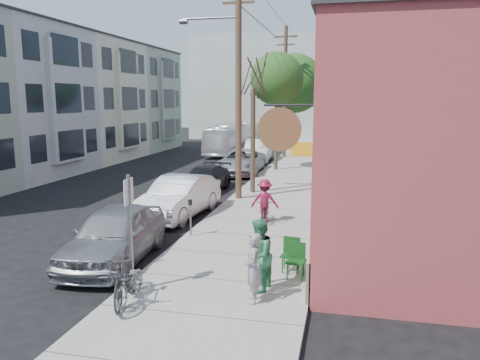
% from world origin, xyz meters
% --- Properties ---
extents(ground, '(120.00, 120.00, 0.00)m').
position_xyz_m(ground, '(0.00, 0.00, 0.00)').
color(ground, black).
extents(sidewalk, '(4.50, 58.00, 0.15)m').
position_xyz_m(sidewalk, '(4.25, 11.00, 0.07)').
color(sidewalk, '#9B988F').
rests_on(sidewalk, ground).
extents(cafe_building, '(6.60, 20.20, 6.61)m').
position_xyz_m(cafe_building, '(8.99, 4.99, 3.30)').
color(cafe_building, '#99393A').
rests_on(cafe_building, ground).
extents(apartment_row, '(6.30, 32.00, 9.00)m').
position_xyz_m(apartment_row, '(-11.85, 14.00, 4.50)').
color(apartment_row, '#9EAA90').
rests_on(apartment_row, ground).
extents(end_cap_building, '(18.00, 8.00, 12.00)m').
position_xyz_m(end_cap_building, '(-2.00, 42.00, 6.00)').
color(end_cap_building, '#B8B9B3').
rests_on(end_cap_building, ground).
extents(sign_post, '(0.07, 0.45, 2.80)m').
position_xyz_m(sign_post, '(2.35, -5.12, 1.83)').
color(sign_post, slate).
rests_on(sign_post, sidewalk).
extents(parking_meter_near, '(0.14, 0.14, 1.24)m').
position_xyz_m(parking_meter_near, '(2.25, -0.52, 0.98)').
color(parking_meter_near, slate).
rests_on(parking_meter_near, sidewalk).
extents(parking_meter_far, '(0.14, 0.14, 1.24)m').
position_xyz_m(parking_meter_far, '(2.25, 10.42, 0.98)').
color(parking_meter_far, slate).
rests_on(parking_meter_far, sidewalk).
extents(utility_pole_near, '(3.57, 0.28, 10.00)m').
position_xyz_m(utility_pole_near, '(2.39, 5.75, 5.41)').
color(utility_pole_near, '#503A28').
rests_on(utility_pole_near, sidewalk).
extents(utility_pole_far, '(1.80, 0.28, 10.00)m').
position_xyz_m(utility_pole_far, '(2.45, 21.86, 5.34)').
color(utility_pole_far, '#503A28').
rests_on(utility_pole_far, sidewalk).
extents(tree_bare, '(0.24, 0.24, 4.97)m').
position_xyz_m(tree_bare, '(2.80, 7.30, 2.63)').
color(tree_bare, '#44392C').
rests_on(tree_bare, sidewalk).
extents(tree_leafy_mid, '(3.36, 3.36, 7.45)m').
position_xyz_m(tree_leafy_mid, '(2.80, 15.05, 5.89)').
color(tree_leafy_mid, '#44392C').
rests_on(tree_leafy_mid, sidewalk).
extents(tree_leafy_far, '(4.93, 4.93, 8.27)m').
position_xyz_m(tree_leafy_far, '(2.80, 25.03, 5.95)').
color(tree_leafy_far, '#44392C').
rests_on(tree_leafy_far, sidewalk).
extents(patio_chair_a, '(0.58, 0.58, 0.88)m').
position_xyz_m(patio_chair_a, '(6.05, -3.46, 0.59)').
color(patio_chair_a, '#113F16').
rests_on(patio_chair_a, sidewalk).
extents(patio_chair_b, '(0.58, 0.58, 0.88)m').
position_xyz_m(patio_chair_b, '(5.87, -3.02, 0.59)').
color(patio_chair_b, '#113F16').
rests_on(patio_chair_b, sidewalk).
extents(patron_grey, '(0.49, 0.65, 1.59)m').
position_xyz_m(patron_grey, '(5.28, -5.11, 0.95)').
color(patron_grey, gray).
rests_on(patron_grey, sidewalk).
extents(patron_green, '(0.79, 0.95, 1.75)m').
position_xyz_m(patron_green, '(5.28, -4.46, 1.02)').
color(patron_green, '#338155').
rests_on(patron_green, sidewalk).
extents(cyclist, '(1.03, 0.60, 1.59)m').
position_xyz_m(cyclist, '(4.34, 1.86, 0.94)').
color(cyclist, maroon).
rests_on(cyclist, sidewalk).
extents(cyclist_bike, '(0.78, 1.67, 0.84)m').
position_xyz_m(cyclist_bike, '(4.34, 1.86, 0.57)').
color(cyclist_bike, black).
rests_on(cyclist_bike, sidewalk).
extents(parked_bike_a, '(1.08, 2.07, 1.20)m').
position_xyz_m(parked_bike_a, '(2.46, -5.75, 0.75)').
color(parked_bike_a, black).
rests_on(parked_bike_a, sidewalk).
extents(parked_bike_b, '(0.70, 1.59, 0.81)m').
position_xyz_m(parked_bike_b, '(2.55, -5.59, 0.56)').
color(parked_bike_b, gray).
rests_on(parked_bike_b, sidewalk).
extents(car_0, '(2.31, 4.91, 1.62)m').
position_xyz_m(car_0, '(0.80, -2.99, 0.81)').
color(car_0, gray).
rests_on(car_0, ground).
extents(car_1, '(2.17, 5.06, 1.62)m').
position_xyz_m(car_1, '(0.80, 2.36, 0.81)').
color(car_1, silver).
rests_on(car_1, ground).
extents(car_2, '(2.06, 4.55, 1.29)m').
position_xyz_m(car_2, '(0.26, 7.55, 0.65)').
color(car_2, black).
rests_on(car_2, ground).
extents(car_3, '(2.77, 5.57, 1.52)m').
position_xyz_m(car_3, '(0.80, 13.67, 0.76)').
color(car_3, '#B1B1BA').
rests_on(car_3, ground).
extents(car_4, '(2.22, 5.26, 1.69)m').
position_xyz_m(car_4, '(0.80, 19.46, 0.85)').
color(car_4, '#B3B8BB').
rests_on(car_4, ground).
extents(bus, '(2.97, 9.51, 2.61)m').
position_xyz_m(bus, '(-2.24, 24.29, 1.30)').
color(bus, white).
rests_on(bus, ground).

